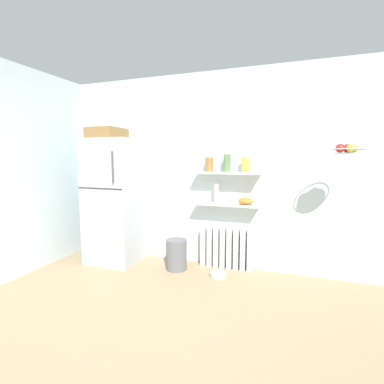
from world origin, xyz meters
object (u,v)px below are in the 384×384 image
Objects in this scene: shelf_bowl at (246,201)px; hanging_fruit_basket at (348,149)px; vase at (216,193)px; pet_food_bowl at (218,275)px; storage_jar_0 at (209,164)px; trash_bin at (176,254)px; storage_jar_1 at (227,163)px; refrigerator at (115,199)px; radiator at (226,248)px; storage_jar_2 at (246,165)px.

hanging_fruit_basket is (1.06, -0.39, 0.63)m from shelf_bowl.
vase reaches higher than pet_food_bowl.
storage_jar_0 reaches higher than vase.
storage_jar_0 is 0.49× the size of trash_bin.
refrigerator is at bearing -171.96° from storage_jar_1.
pet_food_bowl is (-0.02, -0.32, -0.25)m from radiator.
refrigerator is at bearing -170.54° from storage_jar_0.
refrigerator is 7.39× the size of vase.
storage_jar_1 is 1.23× the size of storage_jar_2.
refrigerator is 9.70× the size of storage_jar_2.
vase is (0.10, 0.00, -0.38)m from storage_jar_0.
storage_jar_0 is at bearing -172.80° from radiator.
pet_food_bowl is (0.21, -0.29, -1.37)m from storage_jar_0.
storage_jar_2 reaches higher than vase.
storage_jar_2 is (0.24, -0.03, 1.11)m from radiator.
storage_jar_1 reaches higher than vase.
storage_jar_2 is (0.48, 0.00, -0.00)m from storage_jar_0.
refrigerator is 2.95m from hanging_fruit_basket.
storage_jar_2 is at bearing 160.11° from hanging_fruit_basket.
trash_bin is at bearing -157.85° from storage_jar_1.
hanging_fruit_basket reaches higher than pet_food_bowl.
radiator is 1.14m from storage_jar_2.
radiator is 2.91× the size of storage_jar_1.
refrigerator is 1.18m from trash_bin.
shelf_bowl is 0.58× the size of hanging_fruit_basket.
shelf_bowl is (0.01, -0.00, -0.46)m from storage_jar_2.
storage_jar_1 is 0.94× the size of vase.
storage_jar_0 reaches higher than radiator.
storage_jar_0 is 0.58× the size of hanging_fruit_basket.
storage_jar_2 is 1.48m from trash_bin.
refrigerator is 5.54× the size of hanging_fruit_basket.
radiator is 2.04× the size of hanging_fruit_basket.
storage_jar_0 is 1.41m from pet_food_bowl.
refrigerator is at bearing -171.20° from vase.
vase is (-0.14, 0.00, -0.40)m from storage_jar_1.
radiator is 3.54× the size of shelf_bowl.
hanging_fruit_basket is at bearing -14.09° from storage_jar_0.
shelf_bowl is at bearing -6.85° from radiator.
storage_jar_1 reaches higher than storage_jar_0.
radiator is 2.73× the size of vase.
refrigerator reaches higher than shelf_bowl.
storage_jar_1 reaches higher than trash_bin.
vase is at bearing 8.80° from refrigerator.
storage_jar_1 is at bearing 22.15° from trash_bin.
trash_bin is (-0.86, -0.25, -0.73)m from shelf_bowl.
refrigerator is 4.68× the size of trash_bin.
storage_jar_0 is 0.77× the size of vase.
hanging_fruit_basket is (1.92, -0.14, 1.36)m from trash_bin.
pet_food_bowl is (0.11, -0.29, -0.99)m from vase.
trash_bin is (-0.61, -0.28, -0.08)m from radiator.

